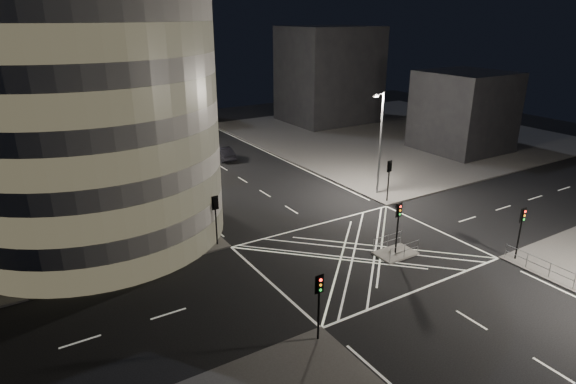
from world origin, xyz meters
TOP-DOWN VIEW (x-y plane):
  - ground at (0.00, 0.00)m, footprint 120.00×120.00m
  - sidewalk_far_right at (29.00, 27.00)m, footprint 42.00×42.00m
  - central_island at (2.00, -1.50)m, footprint 3.00×2.00m
  - office_tower_curved at (-20.74, 18.74)m, footprint 30.00×29.00m
  - building_right_far at (26.00, 40.00)m, footprint 14.00×12.00m
  - building_right_near at (30.00, 16.00)m, footprint 10.00×10.00m
  - building_far_end at (-4.00, 58.00)m, footprint 18.00×8.00m
  - tree_a at (-10.50, 9.00)m, footprint 4.78×4.78m
  - tree_b at (-10.50, 15.00)m, footprint 5.20×5.20m
  - tree_c at (-10.50, 21.00)m, footprint 4.31×4.31m
  - tree_d at (-10.50, 27.00)m, footprint 4.57×4.57m
  - tree_e at (-10.50, 33.00)m, footprint 3.92×3.92m
  - traffic_signal_fl at (-8.80, 6.80)m, footprint 0.55×0.22m
  - traffic_signal_nl at (-8.80, -6.80)m, footprint 0.55×0.22m
  - traffic_signal_fr at (8.80, 6.80)m, footprint 0.55×0.22m
  - traffic_signal_nr at (8.80, -6.80)m, footprint 0.55×0.22m
  - traffic_signal_island at (2.00, -1.50)m, footprint 0.55×0.22m
  - street_lamp_left_near at (-9.44, 12.00)m, footprint 1.25×0.25m
  - street_lamp_left_far at (-9.44, 30.00)m, footprint 1.25×0.25m
  - street_lamp_right_far at (9.44, 9.00)m, footprint 1.25×0.25m
  - railing_island_south at (2.00, -2.40)m, footprint 2.80×0.06m
  - railing_island_north at (2.00, -0.60)m, footprint 2.80×0.06m
  - sedan at (1.50, 28.37)m, footprint 1.79×4.78m

SIDE VIEW (x-z plane):
  - ground at x=0.00m, z-range 0.00..0.00m
  - sidewalk_far_right at x=29.00m, z-range 0.00..0.15m
  - central_island at x=2.00m, z-range 0.00..0.15m
  - railing_island_south at x=2.00m, z-range 0.15..1.25m
  - railing_island_north at x=2.00m, z-range 0.15..1.25m
  - sedan at x=1.50m, z-range 0.00..1.56m
  - traffic_signal_fl at x=-8.80m, z-range 0.91..4.91m
  - traffic_signal_nl at x=-8.80m, z-range 0.91..4.91m
  - traffic_signal_fr at x=8.80m, z-range 0.91..4.91m
  - traffic_signal_nr at x=8.80m, z-range 0.91..4.91m
  - traffic_signal_island at x=2.00m, z-range 0.91..4.91m
  - tree_e at x=-10.50m, z-range 1.00..7.22m
  - tree_c at x=-10.50m, z-range 1.34..8.70m
  - tree_a at x=-10.50m, z-range 1.25..8.95m
  - building_right_near at x=30.00m, z-range 0.15..10.15m
  - tree_d at x=-10.50m, z-range 1.48..9.41m
  - tree_b at x=-10.50m, z-range 1.33..9.70m
  - street_lamp_left_near at x=-9.44m, z-range 0.54..10.54m
  - street_lamp_left_far at x=-9.44m, z-range 0.54..10.54m
  - street_lamp_right_far at x=9.44m, z-range 0.54..10.54m
  - building_right_far at x=26.00m, z-range 0.15..15.15m
  - building_far_end at x=-4.00m, z-range 0.00..18.00m
  - office_tower_curved at x=-20.74m, z-range -0.95..26.25m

